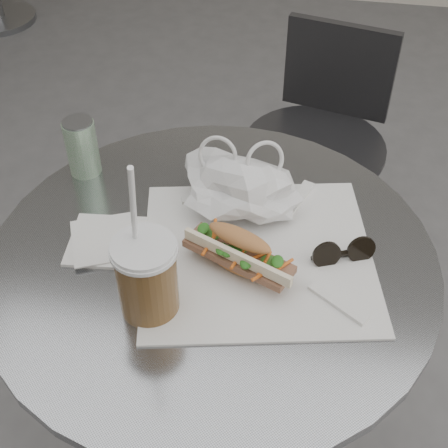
% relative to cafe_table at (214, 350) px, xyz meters
% --- Properties ---
extents(cafe_table, '(0.76, 0.76, 0.74)m').
position_rel_cafe_table_xyz_m(cafe_table, '(0.00, 0.00, 0.00)').
color(cafe_table, slate).
rests_on(cafe_table, ground).
extents(chair_far, '(0.39, 0.43, 0.75)m').
position_rel_cafe_table_xyz_m(chair_far, '(0.16, 0.75, -0.13)').
color(chair_far, '#2E2E30').
rests_on(chair_far, ground).
extents(sandwich_paper, '(0.45, 0.43, 0.00)m').
position_rel_cafe_table_xyz_m(sandwich_paper, '(0.08, 0.01, 0.28)').
color(sandwich_paper, white).
rests_on(sandwich_paper, cafe_table).
extents(banh_mi, '(0.24, 0.17, 0.08)m').
position_rel_cafe_table_xyz_m(banh_mi, '(0.05, -0.03, 0.31)').
color(banh_mi, '#B37C43').
rests_on(banh_mi, sandwich_paper).
extents(iced_coffee, '(0.10, 0.10, 0.29)m').
position_rel_cafe_table_xyz_m(iced_coffee, '(-0.07, -0.13, 0.34)').
color(iced_coffee, brown).
rests_on(iced_coffee, cafe_table).
extents(sunglasses, '(0.11, 0.06, 0.05)m').
position_rel_cafe_table_xyz_m(sunglasses, '(0.22, 0.02, 0.29)').
color(sunglasses, black).
rests_on(sunglasses, cafe_table).
extents(plastic_bag, '(0.23, 0.19, 0.10)m').
position_rel_cafe_table_xyz_m(plastic_bag, '(0.03, 0.12, 0.32)').
color(plastic_bag, silver).
rests_on(plastic_bag, cafe_table).
extents(napkin_stack, '(0.15, 0.15, 0.01)m').
position_rel_cafe_table_xyz_m(napkin_stack, '(-0.18, -0.00, 0.28)').
color(napkin_stack, white).
rests_on(napkin_stack, cafe_table).
extents(drink_can, '(0.06, 0.06, 0.11)m').
position_rel_cafe_table_xyz_m(drink_can, '(-0.28, 0.18, 0.33)').
color(drink_can, '#5EA162').
rests_on(drink_can, cafe_table).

